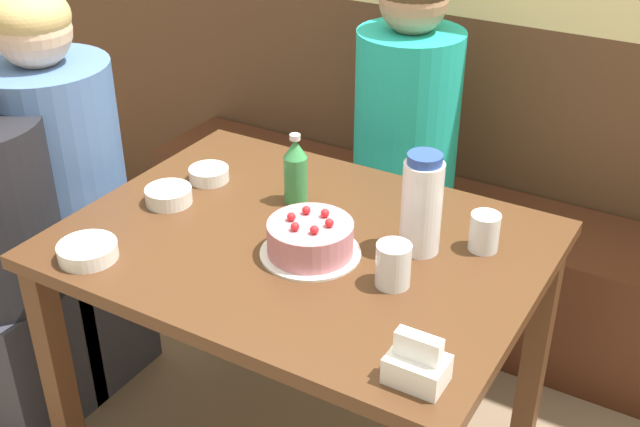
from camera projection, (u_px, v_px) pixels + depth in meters
bench_seat at (428, 255)px, 2.79m from camera, size 2.11×0.38×0.45m
dining_table at (302, 274)px, 1.97m from camera, size 1.12×0.84×0.73m
birthday_cake at (310, 239)px, 1.84m from camera, size 0.24×0.24×0.10m
water_pitcher at (422, 204)px, 1.82m from camera, size 0.09×0.09×0.25m
soju_bottle at (296, 170)px, 2.04m from camera, size 0.06×0.06×0.19m
napkin_holder at (417, 365)px, 1.46m from camera, size 0.11×0.08×0.11m
bowl_soup_white at (209, 174)px, 2.17m from camera, size 0.11×0.11×0.04m
bowl_rice_small at (169, 196)px, 2.06m from camera, size 0.12×0.12×0.04m
bowl_side_dish at (88, 251)px, 1.83m from camera, size 0.14×0.14×0.04m
glass_water_tall at (484, 232)px, 1.86m from camera, size 0.07×0.07×0.09m
glass_tumbler_short at (393, 265)px, 1.73m from camera, size 0.08×0.08×0.10m
person_teal_shirt at (63, 199)px, 2.34m from camera, size 0.37×0.37×1.23m
person_pale_blue_shirt at (403, 174)px, 2.52m from camera, size 0.32×0.34×1.25m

